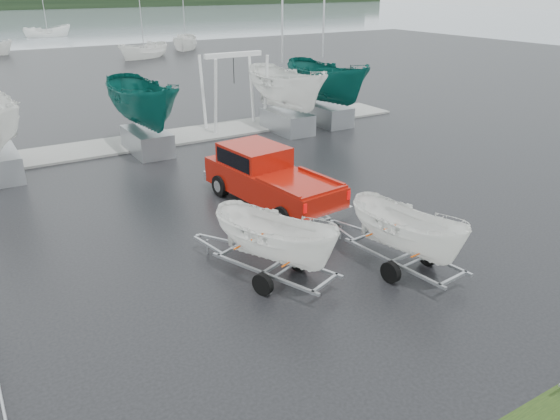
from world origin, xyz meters
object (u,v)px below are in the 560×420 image
at_px(boat_hoist, 234,80).
at_px(trailer_parked, 276,198).
at_px(pickup_truck, 266,175).
at_px(trailer_hitched, 411,192).

bearing_deg(boat_hoist, trailer_parked, -113.62).
relative_size(pickup_truck, trailer_hitched, 1.44).
relative_size(pickup_truck, trailer_parked, 1.41).
distance_m(pickup_truck, boat_hoist, 11.20).
xyz_separation_m(pickup_truck, boat_hoist, (4.05, 10.32, 1.62)).
xyz_separation_m(trailer_parked, boat_hoist, (6.72, 15.37, 0.24)).
bearing_deg(trailer_hitched, pickup_truck, 90.00).
bearing_deg(trailer_parked, trailer_hitched, -44.26).
bearing_deg(trailer_hitched, trailer_parked, 150.41).
height_order(trailer_parked, boat_hoist, trailer_parked).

